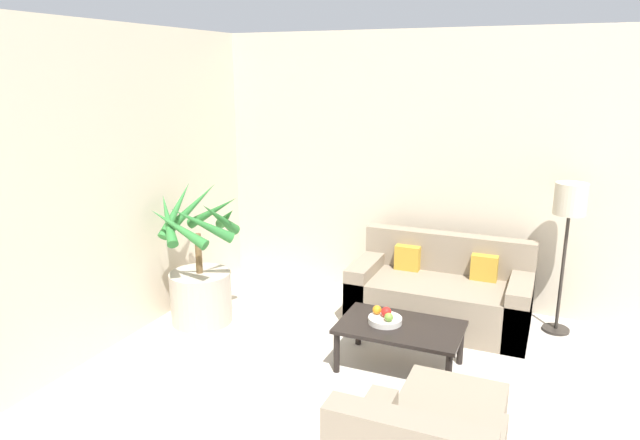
{
  "coord_description": "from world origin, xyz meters",
  "views": [
    {
      "loc": [
        0.4,
        1.22,
        2.33
      ],
      "look_at": [
        -1.56,
        5.81,
        1.0
      ],
      "focal_mm": 32.0,
      "sensor_mm": 36.0,
      "label": 1
    }
  ],
  "objects_px": {
    "sofa_loveseat": "(440,295)",
    "orange_fruit": "(377,310)",
    "apple_green": "(389,317)",
    "ottoman": "(451,420)",
    "fruit_bowl": "(385,320)",
    "coffee_table": "(400,331)",
    "apple_red": "(386,312)",
    "floor_lamp": "(569,210)",
    "potted_palm": "(200,279)"
  },
  "relations": [
    {
      "from": "apple_red",
      "to": "coffee_table",
      "type": "bearing_deg",
      "value": -6.18
    },
    {
      "from": "fruit_bowl",
      "to": "ottoman",
      "type": "distance_m",
      "value": 1.1
    },
    {
      "from": "sofa_loveseat",
      "to": "potted_palm",
      "type": "bearing_deg",
      "value": -157.27
    },
    {
      "from": "sofa_loveseat",
      "to": "apple_red",
      "type": "relative_size",
      "value": 19.53
    },
    {
      "from": "coffee_table",
      "to": "floor_lamp",
      "type": "bearing_deg",
      "value": 46.68
    },
    {
      "from": "sofa_loveseat",
      "to": "floor_lamp",
      "type": "xyz_separation_m",
      "value": [
        1.03,
        0.23,
        0.86
      ]
    },
    {
      "from": "floor_lamp",
      "to": "fruit_bowl",
      "type": "height_order",
      "value": "floor_lamp"
    },
    {
      "from": "orange_fruit",
      "to": "ottoman",
      "type": "distance_m",
      "value": 1.19
    },
    {
      "from": "coffee_table",
      "to": "apple_green",
      "type": "distance_m",
      "value": 0.16
    },
    {
      "from": "apple_green",
      "to": "ottoman",
      "type": "distance_m",
      "value": 1.04
    },
    {
      "from": "apple_green",
      "to": "ottoman",
      "type": "relative_size",
      "value": 0.11
    },
    {
      "from": "sofa_loveseat",
      "to": "apple_green",
      "type": "distance_m",
      "value": 1.08
    },
    {
      "from": "apple_green",
      "to": "potted_palm",
      "type": "bearing_deg",
      "value": 174.66
    },
    {
      "from": "sofa_loveseat",
      "to": "orange_fruit",
      "type": "height_order",
      "value": "sofa_loveseat"
    },
    {
      "from": "coffee_table",
      "to": "apple_green",
      "type": "relative_size",
      "value": 14.0
    },
    {
      "from": "floor_lamp",
      "to": "apple_green",
      "type": "distance_m",
      "value": 1.9
    },
    {
      "from": "apple_red",
      "to": "orange_fruit",
      "type": "relative_size",
      "value": 1.14
    },
    {
      "from": "floor_lamp",
      "to": "orange_fruit",
      "type": "xyz_separation_m",
      "value": [
        -1.35,
        -1.18,
        -0.69
      ]
    },
    {
      "from": "potted_palm",
      "to": "apple_green",
      "type": "distance_m",
      "value": 1.89
    },
    {
      "from": "coffee_table",
      "to": "potted_palm",
      "type": "bearing_deg",
      "value": 176.6
    },
    {
      "from": "ottoman",
      "to": "floor_lamp",
      "type": "bearing_deg",
      "value": 74.07
    },
    {
      "from": "apple_green",
      "to": "ottoman",
      "type": "xyz_separation_m",
      "value": [
        0.64,
        -0.77,
        -0.27
      ]
    },
    {
      "from": "sofa_loveseat",
      "to": "orange_fruit",
      "type": "relative_size",
      "value": 22.3
    },
    {
      "from": "coffee_table",
      "to": "ottoman",
      "type": "xyz_separation_m",
      "value": [
        0.56,
        -0.82,
        -0.14
      ]
    },
    {
      "from": "fruit_bowl",
      "to": "apple_green",
      "type": "height_order",
      "value": "apple_green"
    },
    {
      "from": "orange_fruit",
      "to": "apple_green",
      "type": "bearing_deg",
      "value": -37.23
    },
    {
      "from": "coffee_table",
      "to": "fruit_bowl",
      "type": "bearing_deg",
      "value": -179.74
    },
    {
      "from": "sofa_loveseat",
      "to": "coffee_table",
      "type": "relative_size",
      "value": 1.68
    },
    {
      "from": "fruit_bowl",
      "to": "sofa_loveseat",
      "type": "bearing_deg",
      "value": 76.24
    },
    {
      "from": "ottoman",
      "to": "fruit_bowl",
      "type": "bearing_deg",
      "value": 129.93
    },
    {
      "from": "ottoman",
      "to": "apple_red",
      "type": "bearing_deg",
      "value": 129.3
    },
    {
      "from": "floor_lamp",
      "to": "fruit_bowl",
      "type": "relative_size",
      "value": 5.13
    },
    {
      "from": "potted_palm",
      "to": "apple_red",
      "type": "xyz_separation_m",
      "value": [
        1.84,
        -0.1,
        0.03
      ]
    },
    {
      "from": "potted_palm",
      "to": "floor_lamp",
      "type": "relative_size",
      "value": 0.96
    },
    {
      "from": "floor_lamp",
      "to": "coffee_table",
      "type": "height_order",
      "value": "floor_lamp"
    },
    {
      "from": "apple_red",
      "to": "floor_lamp",
      "type": "bearing_deg",
      "value": 43.46
    },
    {
      "from": "coffee_table",
      "to": "apple_red",
      "type": "xyz_separation_m",
      "value": [
        -0.12,
        0.01,
        0.13
      ]
    },
    {
      "from": "orange_fruit",
      "to": "sofa_loveseat",
      "type": "bearing_deg",
      "value": 71.25
    },
    {
      "from": "ottoman",
      "to": "orange_fruit",
      "type": "bearing_deg",
      "value": 131.79
    },
    {
      "from": "orange_fruit",
      "to": "ottoman",
      "type": "relative_size",
      "value": 0.12
    },
    {
      "from": "coffee_table",
      "to": "fruit_bowl",
      "type": "xyz_separation_m",
      "value": [
        -0.13,
        -0.0,
        0.07
      ]
    },
    {
      "from": "sofa_loveseat",
      "to": "floor_lamp",
      "type": "height_order",
      "value": "floor_lamp"
    },
    {
      "from": "sofa_loveseat",
      "to": "apple_green",
      "type": "bearing_deg",
      "value": -100.59
    },
    {
      "from": "potted_palm",
      "to": "orange_fruit",
      "type": "relative_size",
      "value": 18.21
    },
    {
      "from": "sofa_loveseat",
      "to": "fruit_bowl",
      "type": "height_order",
      "value": "sofa_loveseat"
    },
    {
      "from": "apple_green",
      "to": "orange_fruit",
      "type": "xyz_separation_m",
      "value": [
        -0.13,
        0.1,
        0.0
      ]
    },
    {
      "from": "apple_red",
      "to": "fruit_bowl",
      "type": "bearing_deg",
      "value": -105.35
    },
    {
      "from": "ottoman",
      "to": "sofa_loveseat",
      "type": "bearing_deg",
      "value": 103.9
    },
    {
      "from": "potted_palm",
      "to": "apple_green",
      "type": "bearing_deg",
      "value": -5.34
    },
    {
      "from": "coffee_table",
      "to": "fruit_bowl",
      "type": "height_order",
      "value": "fruit_bowl"
    }
  ]
}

